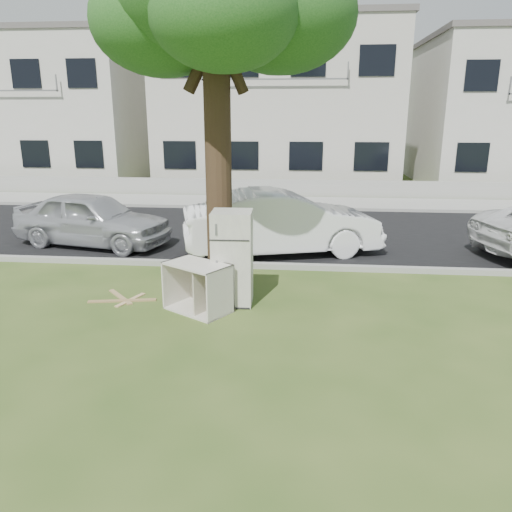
# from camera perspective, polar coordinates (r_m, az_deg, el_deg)

# --- Properties ---
(ground) EXTENTS (120.00, 120.00, 0.00)m
(ground) POSITION_cam_1_polar(r_m,az_deg,el_deg) (9.05, -3.44, -5.95)
(ground) COLOR #344E1C
(road) EXTENTS (120.00, 7.00, 0.01)m
(road) POSITION_cam_1_polar(r_m,az_deg,el_deg) (14.73, 0.15, 2.80)
(road) COLOR black
(road) RESTS_ON ground
(kerb_near) EXTENTS (120.00, 0.18, 0.12)m
(kerb_near) POSITION_cam_1_polar(r_m,az_deg,el_deg) (11.33, -1.53, -1.33)
(kerb_near) COLOR gray
(kerb_near) RESTS_ON ground
(kerb_far) EXTENTS (120.00, 0.18, 0.12)m
(kerb_far) POSITION_cam_1_polar(r_m,az_deg,el_deg) (18.20, 1.21, 5.34)
(kerb_far) COLOR gray
(kerb_far) RESTS_ON ground
(sidewalk) EXTENTS (120.00, 2.80, 0.01)m
(sidewalk) POSITION_cam_1_polar(r_m,az_deg,el_deg) (19.62, 1.53, 6.14)
(sidewalk) COLOR gray
(sidewalk) RESTS_ON ground
(low_wall) EXTENTS (120.00, 0.15, 0.70)m
(low_wall) POSITION_cam_1_polar(r_m,az_deg,el_deg) (21.14, 1.85, 7.81)
(low_wall) COLOR gray
(low_wall) RESTS_ON ground
(townhouse_left) EXTENTS (10.20, 8.16, 7.04)m
(townhouse_left) POSITION_cam_1_polar(r_m,az_deg,el_deg) (29.03, -22.66, 15.16)
(townhouse_left) COLOR beige
(townhouse_left) RESTS_ON ground
(townhouse_center) EXTENTS (11.22, 8.16, 7.44)m
(townhouse_center) POSITION_cam_1_polar(r_m,az_deg,el_deg) (25.82, 2.67, 16.81)
(townhouse_center) COLOR #BAB6AA
(townhouse_center) RESTS_ON ground
(fridge) EXTENTS (0.73, 0.68, 1.72)m
(fridge) POSITION_cam_1_polar(r_m,az_deg,el_deg) (9.02, -2.71, -0.22)
(fridge) COLOR #B7B2A5
(fridge) RESTS_ON ground
(cabinet) EXTENTS (1.31, 1.18, 0.87)m
(cabinet) POSITION_cam_1_polar(r_m,az_deg,el_deg) (8.84, -6.64, -3.55)
(cabinet) COLOR beige
(cabinet) RESTS_ON ground
(plank_a) EXTENTS (1.25, 0.33, 0.03)m
(plank_a) POSITION_cam_1_polar(r_m,az_deg,el_deg) (9.66, -15.05, -4.95)
(plank_a) COLOR #977849
(plank_a) RESTS_ON ground
(plank_b) EXTENTS (0.71, 0.77, 0.02)m
(plank_b) POSITION_cam_1_polar(r_m,az_deg,el_deg) (9.86, -15.23, -4.53)
(plank_b) COLOR #A68856
(plank_b) RESTS_ON ground
(plank_c) EXTENTS (0.36, 0.75, 0.02)m
(plank_c) POSITION_cam_1_polar(r_m,az_deg,el_deg) (9.66, -14.15, -4.89)
(plank_c) COLOR tan
(plank_c) RESTS_ON ground
(car_center) EXTENTS (5.07, 2.93, 1.58)m
(car_center) POSITION_cam_1_polar(r_m,az_deg,el_deg) (12.29, 2.97, 3.85)
(car_center) COLOR white
(car_center) RESTS_ON ground
(car_left) EXTENTS (4.40, 2.51, 1.41)m
(car_left) POSITION_cam_1_polar(r_m,az_deg,el_deg) (13.78, -18.22, 4.04)
(car_left) COLOR #A9ABB1
(car_left) RESTS_ON ground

